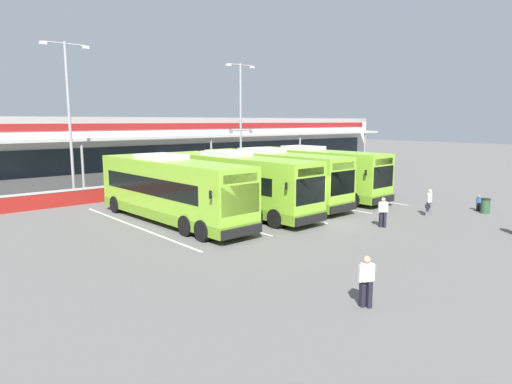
{
  "coord_description": "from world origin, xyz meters",
  "views": [
    {
      "loc": [
        -19.06,
        -16.31,
        5.65
      ],
      "look_at": [
        -2.25,
        3.0,
        1.6
      ],
      "focal_mm": 31.56,
      "sensor_mm": 36.0,
      "label": 1
    }
  ],
  "objects_px": {
    "coach_bus_right_centre": "(312,173)",
    "pedestrian_near_bin": "(383,211)",
    "pedestrian_with_handbag": "(429,202)",
    "coach_bus_left_centre": "(237,184)",
    "pedestrian_child": "(479,202)",
    "coach_bus_centre": "(271,178)",
    "litter_bin": "(485,206)",
    "pedestrian_approaching_bus": "(366,280)",
    "lamp_post_centre": "(241,114)",
    "coach_bus_leftmost": "(171,191)",
    "lamp_post_west": "(69,112)"
  },
  "relations": [
    {
      "from": "pedestrian_approaching_bus",
      "to": "litter_bin",
      "type": "bearing_deg",
      "value": 11.62
    },
    {
      "from": "coach_bus_centre",
      "to": "litter_bin",
      "type": "distance_m",
      "value": 13.63
    },
    {
      "from": "coach_bus_leftmost",
      "to": "pedestrian_with_handbag",
      "type": "relative_size",
      "value": 7.54
    },
    {
      "from": "pedestrian_with_handbag",
      "to": "pedestrian_approaching_bus",
      "type": "relative_size",
      "value": 1.0
    },
    {
      "from": "lamp_post_centre",
      "to": "pedestrian_child",
      "type": "bearing_deg",
      "value": -85.68
    },
    {
      "from": "coach_bus_right_centre",
      "to": "pedestrian_with_handbag",
      "type": "xyz_separation_m",
      "value": [
        0.08,
        -9.31,
        -0.93
      ]
    },
    {
      "from": "coach_bus_right_centre",
      "to": "pedestrian_child",
      "type": "relative_size",
      "value": 12.16
    },
    {
      "from": "coach_bus_right_centre",
      "to": "pedestrian_with_handbag",
      "type": "distance_m",
      "value": 9.36
    },
    {
      "from": "pedestrian_near_bin",
      "to": "lamp_post_west",
      "type": "relative_size",
      "value": 0.15
    },
    {
      "from": "coach_bus_right_centre",
      "to": "pedestrian_child",
      "type": "bearing_deg",
      "value": -69.63
    },
    {
      "from": "pedestrian_child",
      "to": "coach_bus_left_centre",
      "type": "bearing_deg",
      "value": 140.72
    },
    {
      "from": "coach_bus_left_centre",
      "to": "pedestrian_near_bin",
      "type": "height_order",
      "value": "coach_bus_left_centre"
    },
    {
      "from": "coach_bus_right_centre",
      "to": "litter_bin",
      "type": "distance_m",
      "value": 11.81
    },
    {
      "from": "coach_bus_left_centre",
      "to": "pedestrian_with_handbag",
      "type": "distance_m",
      "value": 11.7
    },
    {
      "from": "coach_bus_leftmost",
      "to": "litter_bin",
      "type": "xyz_separation_m",
      "value": [
        15.84,
        -10.67,
        -1.32
      ]
    },
    {
      "from": "pedestrian_with_handbag",
      "to": "pedestrian_near_bin",
      "type": "bearing_deg",
      "value": 178.11
    },
    {
      "from": "pedestrian_approaching_bus",
      "to": "lamp_post_centre",
      "type": "xyz_separation_m",
      "value": [
        16.33,
        26.12,
        5.42
      ]
    },
    {
      "from": "lamp_post_west",
      "to": "litter_bin",
      "type": "relative_size",
      "value": 11.83
    },
    {
      "from": "coach_bus_leftmost",
      "to": "lamp_post_west",
      "type": "bearing_deg",
      "value": 99.43
    },
    {
      "from": "coach_bus_right_centre",
      "to": "litter_bin",
      "type": "bearing_deg",
      "value": -72.98
    },
    {
      "from": "coach_bus_centre",
      "to": "litter_bin",
      "type": "height_order",
      "value": "coach_bus_centre"
    },
    {
      "from": "pedestrian_child",
      "to": "litter_bin",
      "type": "relative_size",
      "value": 1.08
    },
    {
      "from": "pedestrian_with_handbag",
      "to": "litter_bin",
      "type": "distance_m",
      "value": 3.88
    },
    {
      "from": "coach_bus_leftmost",
      "to": "pedestrian_near_bin",
      "type": "xyz_separation_m",
      "value": [
        7.85,
        -8.61,
        -0.91
      ]
    },
    {
      "from": "lamp_post_west",
      "to": "litter_bin",
      "type": "xyz_separation_m",
      "value": [
        17.59,
        -21.21,
        -5.82
      ]
    },
    {
      "from": "lamp_post_west",
      "to": "pedestrian_approaching_bus",
      "type": "bearing_deg",
      "value": -89.75
    },
    {
      "from": "lamp_post_centre",
      "to": "litter_bin",
      "type": "relative_size",
      "value": 11.83
    },
    {
      "from": "coach_bus_centre",
      "to": "pedestrian_child",
      "type": "height_order",
      "value": "coach_bus_centre"
    },
    {
      "from": "coach_bus_left_centre",
      "to": "coach_bus_right_centre",
      "type": "relative_size",
      "value": 1.0
    },
    {
      "from": "pedestrian_with_handbag",
      "to": "lamp_post_west",
      "type": "bearing_deg",
      "value": 126.42
    },
    {
      "from": "coach_bus_leftmost",
      "to": "coach_bus_right_centre",
      "type": "relative_size",
      "value": 1.0
    },
    {
      "from": "coach_bus_right_centre",
      "to": "pedestrian_child",
      "type": "distance_m",
      "value": 11.38
    },
    {
      "from": "coach_bus_right_centre",
      "to": "lamp_post_centre",
      "type": "bearing_deg",
      "value": 78.59
    },
    {
      "from": "pedestrian_approaching_bus",
      "to": "litter_bin",
      "type": "height_order",
      "value": "pedestrian_approaching_bus"
    },
    {
      "from": "coach_bus_left_centre",
      "to": "pedestrian_approaching_bus",
      "type": "distance_m",
      "value": 15.24
    },
    {
      "from": "coach_bus_left_centre",
      "to": "pedestrian_child",
      "type": "height_order",
      "value": "coach_bus_left_centre"
    },
    {
      "from": "pedestrian_approaching_bus",
      "to": "lamp_post_centre",
      "type": "relative_size",
      "value": 0.15
    },
    {
      "from": "coach_bus_left_centre",
      "to": "pedestrian_child",
      "type": "xyz_separation_m",
      "value": [
        11.9,
        -9.73,
        -1.24
      ]
    },
    {
      "from": "coach_bus_left_centre",
      "to": "lamp_post_centre",
      "type": "bearing_deg",
      "value": 49.9
    },
    {
      "from": "pedestrian_with_handbag",
      "to": "lamp_post_centre",
      "type": "height_order",
      "value": "lamp_post_centre"
    },
    {
      "from": "coach_bus_right_centre",
      "to": "pedestrian_with_handbag",
      "type": "height_order",
      "value": "coach_bus_right_centre"
    },
    {
      "from": "coach_bus_right_centre",
      "to": "pedestrian_near_bin",
      "type": "height_order",
      "value": "coach_bus_right_centre"
    },
    {
      "from": "pedestrian_with_handbag",
      "to": "coach_bus_left_centre",
      "type": "bearing_deg",
      "value": 133.64
    },
    {
      "from": "coach_bus_right_centre",
      "to": "pedestrian_with_handbag",
      "type": "bearing_deg",
      "value": -89.49
    },
    {
      "from": "coach_bus_centre",
      "to": "pedestrian_child",
      "type": "distance_m",
      "value": 13.42
    },
    {
      "from": "coach_bus_centre",
      "to": "pedestrian_child",
      "type": "bearing_deg",
      "value": -52.21
    },
    {
      "from": "coach_bus_right_centre",
      "to": "coach_bus_centre",
      "type": "bearing_deg",
      "value": -179.42
    },
    {
      "from": "coach_bus_centre",
      "to": "pedestrian_approaching_bus",
      "type": "xyz_separation_m",
      "value": [
        -9.8,
        -14.77,
        -0.91
      ]
    },
    {
      "from": "pedestrian_approaching_bus",
      "to": "lamp_post_centre",
      "type": "height_order",
      "value": "lamp_post_centre"
    },
    {
      "from": "coach_bus_left_centre",
      "to": "litter_bin",
      "type": "bearing_deg",
      "value": -42.23
    }
  ]
}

